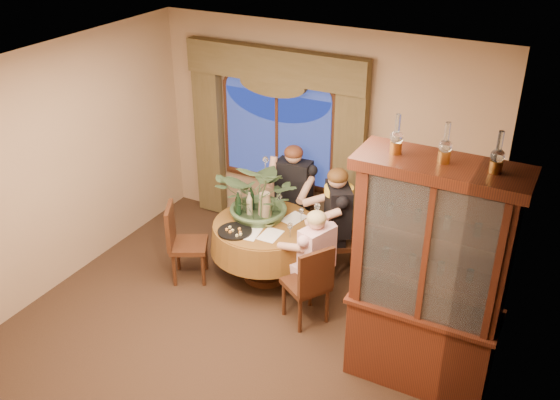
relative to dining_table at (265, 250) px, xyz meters
The scene contains 35 objects.
floor 1.31m from the dining_table, 83.66° to the right, with size 5.00×5.00×0.00m, color black.
wall_back 1.62m from the dining_table, 83.66° to the left, with size 4.50×4.50×0.00m, color #917557.
wall_right 2.88m from the dining_table, 27.62° to the right, with size 5.00×5.00×0.00m, color #917557.
ceiling 2.73m from the dining_table, 83.66° to the right, with size 5.00×5.00×0.00m, color white.
window 1.57m from the dining_table, 111.35° to the left, with size 1.62×0.10×1.32m, color navy, non-canonical shape.
arched_transom 2.12m from the dining_table, 111.35° to the left, with size 1.60×0.06×0.44m, color navy, non-canonical shape.
drapery_left 2.04m from the dining_table, 142.85° to the left, with size 0.38×0.14×2.32m, color #40371D.
drapery_right 1.50m from the dining_table, 63.28° to the left, with size 0.38×0.14×2.32m, color #40371D.
swag_valance 2.25m from the dining_table, 112.75° to the left, with size 2.45×0.16×0.42m, color #40371D, non-canonical shape.
dining_table is the anchor object (origin of this frame).
china_cabinet 2.41m from the dining_table, 21.61° to the right, with size 1.42×0.56×2.30m, color #3A1A11.
oil_lamp_left 2.84m from the dining_table, 26.03° to the right, with size 0.11×0.11×0.34m, color #A5722D, non-canonical shape.
oil_lamp_center 3.10m from the dining_table, 21.61° to the right, with size 0.11×0.11×0.34m, color #A5722D, non-canonical shape.
oil_lamp_right 3.38m from the dining_table, 18.42° to the right, with size 0.11×0.11×0.34m, color #A5722D, non-canonical shape.
chair_right 0.92m from the dining_table, 32.76° to the right, with size 0.42×0.42×0.96m, color black.
chair_back_right 0.92m from the dining_table, 32.06° to the left, with size 0.42×0.42×0.96m, color black.
chair_back 0.88m from the dining_table, 94.55° to the left, with size 0.42×0.42×0.96m, color black.
chair_front_left 0.91m from the dining_table, 151.56° to the right, with size 0.42×0.42×0.96m, color black.
person_pink 0.88m from the dining_table, 19.27° to the right, with size 0.44×0.41×1.24m, color beige, non-canonical shape.
person_back 0.94m from the dining_table, 94.26° to the left, with size 0.50×0.46×1.39m, color black, non-canonical shape.
person_scarf 0.92m from the dining_table, 32.78° to the left, with size 0.51×0.46×1.41m, color black, non-canonical shape.
stoneware_vase 0.55m from the dining_table, 118.07° to the left, with size 0.17×0.17×0.31m, color #8D7557, non-canonical shape.
centerpiece_plant 1.03m from the dining_table, 126.21° to the left, with size 1.03×1.14×0.89m, color #3E5A37.
olive_bowl 0.41m from the dining_table, 25.10° to the right, with size 0.17×0.17×0.05m, color #4A5227.
cheese_platter 0.55m from the dining_table, 120.09° to the right, with size 0.39×0.39×0.02m, color black.
wine_bottle_0 0.64m from the dining_table, behind, with size 0.07×0.07×0.33m, color black.
wine_bottle_1 0.63m from the dining_table, 148.98° to the left, with size 0.07×0.07×0.33m, color black.
wine_bottle_2 0.58m from the dining_table, behind, with size 0.07×0.07×0.33m, color tan.
wine_bottle_3 0.68m from the dining_table, 165.44° to the left, with size 0.07×0.07×0.33m, color tan.
tasting_paper_0 0.48m from the dining_table, 48.12° to the right, with size 0.21×0.30×0.00m, color white.
tasting_paper_1 0.52m from the dining_table, 44.21° to the left, with size 0.21×0.30×0.00m, color white.
tasting_paper_2 0.48m from the dining_table, 96.35° to the right, with size 0.21×0.30×0.00m, color white.
wine_glass_person_pink 0.63m from the dining_table, 19.27° to the right, with size 0.07×0.07×0.18m, color silver, non-canonical shape.
wine_glass_person_back 0.63m from the dining_table, 94.26° to the left, with size 0.07×0.07×0.18m, color silver, non-canonical shape.
wine_glass_person_scarf 0.63m from the dining_table, 32.78° to the left, with size 0.07×0.07×0.18m, color silver, non-canonical shape.
Camera 1 is at (2.94, -4.22, 4.36)m, focal length 40.00 mm.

